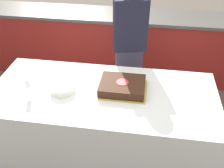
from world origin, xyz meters
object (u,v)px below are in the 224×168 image
(wine_glass, at_px, (28,85))
(person_cutting_cake, at_px, (129,50))
(cake, at_px, (122,86))
(plate_stack, at_px, (63,88))

(wine_glass, distance_m, person_cutting_cake, 1.15)
(cake, bearing_deg, plate_stack, -169.93)
(wine_glass, height_order, person_cutting_cake, person_cutting_cake)
(cake, relative_size, plate_stack, 1.93)
(wine_glass, bearing_deg, plate_stack, 20.27)
(person_cutting_cake, bearing_deg, wine_glass, 31.23)
(wine_glass, relative_size, person_cutting_cake, 0.10)
(cake, xyz_separation_m, plate_stack, (-0.54, -0.10, -0.01))
(wine_glass, bearing_deg, cake, 13.63)
(cake, xyz_separation_m, wine_glass, (-0.81, -0.20, 0.07))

